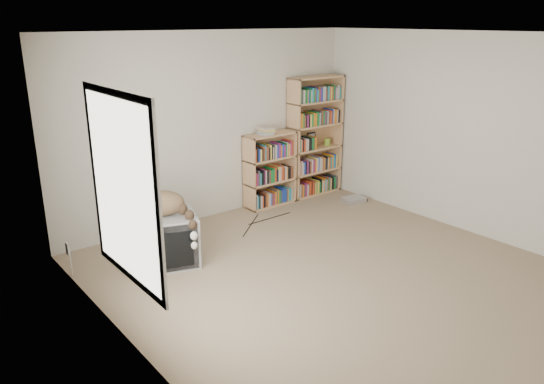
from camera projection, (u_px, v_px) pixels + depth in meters
floor at (342, 279)px, 5.63m from camera, size 4.50×5.00×0.01m
wall_back at (212, 127)px, 7.10m from camera, size 4.50×0.02×2.50m
wall_left at (135, 216)px, 3.91m from camera, size 0.02×5.00×2.50m
wall_right at (474, 136)px, 6.57m from camera, size 0.02×5.00×2.50m
ceiling at (353, 34)px, 4.85m from camera, size 4.50×5.00×0.02m
window at (123, 189)px, 4.02m from camera, size 0.02×1.22×1.52m
crt_tv at (166, 239)px, 5.93m from camera, size 0.82×0.78×0.58m
cat at (166, 208)px, 5.76m from camera, size 0.64×0.80×0.61m
bookcase_tall at (314, 139)px, 8.15m from camera, size 0.91×0.30×1.82m
bookcase_short at (269, 172)px, 7.74m from camera, size 0.78×0.30×1.07m
book_stack at (266, 131)px, 7.47m from camera, size 0.19×0.24×0.11m
green_mug at (327, 142)px, 8.31m from camera, size 0.10×0.10×0.11m
framed_print at (312, 139)px, 8.23m from camera, size 0.16×0.05×0.21m
dvd_player at (353, 200)px, 7.97m from camera, size 0.36×0.29×0.07m
wall_outlet at (67, 249)px, 5.60m from camera, size 0.01×0.08×0.13m
floor_cables at (248, 232)px, 6.87m from camera, size 1.20×0.70×0.01m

